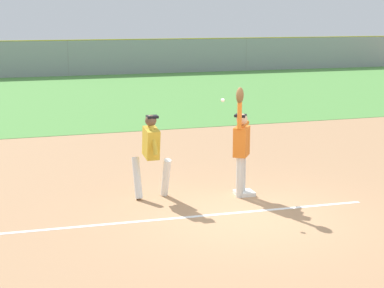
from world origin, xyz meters
name	(u,v)px	position (x,y,z in m)	size (l,w,h in m)	color
ground_plane	(247,216)	(0.00, 0.00, 0.00)	(83.67, 83.67, 0.00)	tan
outfield_grass	(93,95)	(0.00, 18.33, 0.01)	(46.65, 18.91, 0.01)	#549342
chalk_foul_line	(53,229)	(-3.52, 0.38, 0.00)	(12.00, 0.10, 0.01)	white
first_base	(244,193)	(0.48, 1.28, 0.04)	(0.38, 0.38, 0.08)	white
fielder	(241,143)	(0.37, 1.24, 1.12)	(0.61, 0.79, 2.28)	silver
runner	(151,150)	(-1.41, 1.68, 1.00)	(0.72, 0.84, 1.72)	white
baseball	(223,100)	(-0.14, 0.97, 2.05)	(0.07, 0.07, 0.07)	white
outfield_fence	(68,58)	(0.00, 27.78, 1.09)	(46.73, 0.08, 2.19)	#93999E
parked_car_blue	(0,62)	(-3.93, 31.70, 0.67)	(4.42, 2.17, 1.25)	#23389E
parked_car_silver	(91,60)	(1.92, 31.38, 0.67)	(4.53, 2.38, 1.25)	#B7B7BC
parked_car_white	(176,57)	(8.14, 32.17, 0.67)	(4.42, 2.16, 1.25)	white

